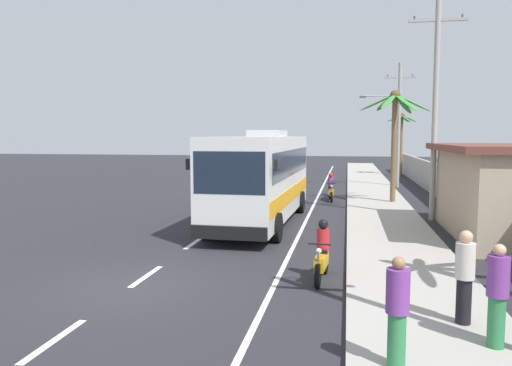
% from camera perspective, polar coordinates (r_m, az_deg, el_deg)
% --- Properties ---
extents(ground_plane, '(160.00, 160.00, 0.00)m').
position_cam_1_polar(ground_plane, '(12.81, -14.17, -11.50)').
color(ground_plane, '#28282D').
extents(sidewalk_kerb, '(3.20, 90.00, 0.14)m').
position_cam_1_polar(sidewalk_kerb, '(21.49, 14.67, -4.45)').
color(sidewalk_kerb, '#A8A399').
rests_on(sidewalk_kerb, ground).
extents(lane_markings, '(3.59, 71.00, 0.01)m').
position_cam_1_polar(lane_markings, '(26.03, 3.80, -2.72)').
color(lane_markings, white).
rests_on(lane_markings, ground).
extents(boundary_wall, '(0.24, 60.00, 1.96)m').
position_cam_1_polar(boundary_wall, '(25.84, 22.49, -1.01)').
color(boundary_wall, '#9E998E').
rests_on(boundary_wall, ground).
extents(coach_bus_foreground, '(3.21, 10.74, 3.94)m').
position_cam_1_polar(coach_bus_foreground, '(21.00, 0.68, 0.94)').
color(coach_bus_foreground, silver).
rests_on(coach_bus_foreground, ground).
extents(motorcycle_beside_bus, '(0.56, 1.96, 1.56)m').
position_cam_1_polar(motorcycle_beside_bus, '(13.00, 7.59, -8.21)').
color(motorcycle_beside_bus, black).
rests_on(motorcycle_beside_bus, ground).
extents(motorcycle_trailing, '(0.56, 1.96, 1.57)m').
position_cam_1_polar(motorcycle_trailing, '(28.64, 8.56, -0.74)').
color(motorcycle_trailing, black).
rests_on(motorcycle_trailing, ground).
extents(pedestrian_near_kerb, '(0.36, 0.36, 1.79)m').
position_cam_1_polar(pedestrian_near_kerb, '(10.31, 22.80, -9.66)').
color(pedestrian_near_kerb, black).
rests_on(pedestrian_near_kerb, sidewalk_kerb).
extents(pedestrian_midwalk, '(0.36, 0.36, 1.74)m').
position_cam_1_polar(pedestrian_midwalk, '(8.13, 15.89, -13.79)').
color(pedestrian_midwalk, '#2D7A47').
rests_on(pedestrian_midwalk, sidewalk_kerb).
extents(pedestrian_far_walk, '(0.36, 0.36, 1.77)m').
position_cam_1_polar(pedestrian_far_walk, '(9.43, 25.93, -11.32)').
color(pedestrian_far_walk, '#2D7A47').
rests_on(pedestrian_far_walk, sidewalk_kerb).
extents(utility_pole_mid, '(2.41, 0.24, 10.45)m').
position_cam_1_polar(utility_pole_mid, '(22.93, 19.88, 9.42)').
color(utility_pole_mid, '#9E9E99').
rests_on(utility_pole_mid, ground).
extents(utility_pole_far, '(3.82, 0.24, 8.80)m').
position_cam_1_polar(utility_pole_far, '(36.93, 15.88, 6.82)').
color(utility_pole_far, '#9E9E99').
rests_on(utility_pole_far, ground).
extents(palm_nearest, '(2.63, 2.50, 5.77)m').
position_cam_1_polar(palm_nearest, '(47.35, 16.33, 5.76)').
color(palm_nearest, brown).
rests_on(palm_nearest, ground).
extents(palm_second, '(3.73, 3.57, 6.11)m').
position_cam_1_polar(palm_second, '(27.74, 15.61, 6.82)').
color(palm_second, brown).
rests_on(palm_second, ground).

